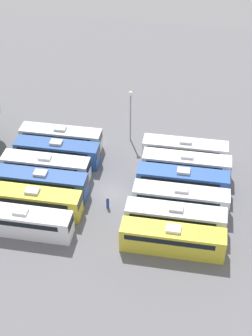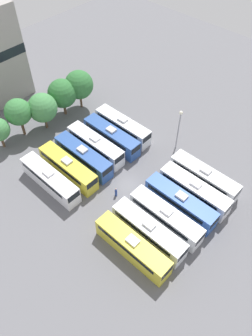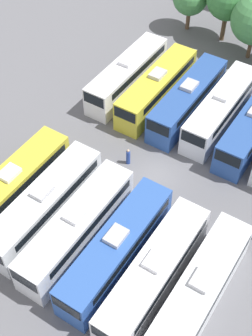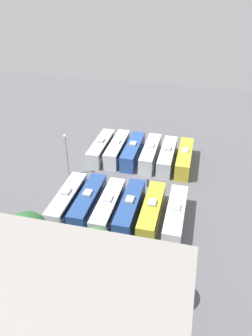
% 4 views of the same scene
% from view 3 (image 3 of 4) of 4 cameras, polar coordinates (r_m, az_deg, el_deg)
% --- Properties ---
extents(ground_plane, '(113.38, 113.38, 0.00)m').
position_cam_3_polar(ground_plane, '(39.80, 3.65, -0.88)').
color(ground_plane, slate).
extents(bus_0, '(2.56, 11.42, 3.47)m').
position_cam_3_polar(bus_0, '(37.78, -13.58, -2.15)').
color(bus_0, gold).
rests_on(bus_0, ground_plane).
extents(bus_1, '(2.56, 11.42, 3.47)m').
position_cam_3_polar(bus_1, '(36.15, -9.82, -4.33)').
color(bus_1, silver).
rests_on(bus_1, ground_plane).
extents(bus_2, '(2.56, 11.42, 3.47)m').
position_cam_3_polar(bus_2, '(34.58, -5.95, -7.10)').
color(bus_2, silver).
rests_on(bus_2, ground_plane).
extents(bus_3, '(2.56, 11.42, 3.47)m').
position_cam_3_polar(bus_3, '(33.39, -1.13, -9.72)').
color(bus_3, '#2D56A8').
rests_on(bus_3, ground_plane).
extents(bus_4, '(2.56, 11.42, 3.47)m').
position_cam_3_polar(bus_4, '(32.46, 3.49, -12.57)').
color(bus_4, white).
rests_on(bus_4, ground_plane).
extents(bus_5, '(2.56, 11.42, 3.47)m').
position_cam_3_polar(bus_5, '(32.12, 8.95, -14.59)').
color(bus_5, silver).
rests_on(bus_5, ground_plane).
extents(bus_6, '(2.56, 11.42, 3.47)m').
position_cam_3_polar(bus_6, '(47.25, 0.18, 11.36)').
color(bus_6, white).
rests_on(bus_6, ground_plane).
extents(bus_7, '(2.56, 11.42, 3.47)m').
position_cam_3_polar(bus_7, '(45.74, 3.80, 9.81)').
color(bus_7, gold).
rests_on(bus_7, ground_plane).
extents(bus_8, '(2.56, 11.42, 3.47)m').
position_cam_3_polar(bus_8, '(44.68, 7.56, 8.38)').
color(bus_8, '#284C93').
rests_on(bus_8, ground_plane).
extents(bus_9, '(2.56, 11.42, 3.47)m').
position_cam_3_polar(bus_9, '(44.15, 11.50, 7.18)').
color(bus_9, silver).
rests_on(bus_9, ground_plane).
extents(worker_person, '(0.36, 0.36, 1.64)m').
position_cam_3_polar(worker_person, '(40.12, 0.27, 1.36)').
color(worker_person, navy).
rests_on(worker_person, ground_plane).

